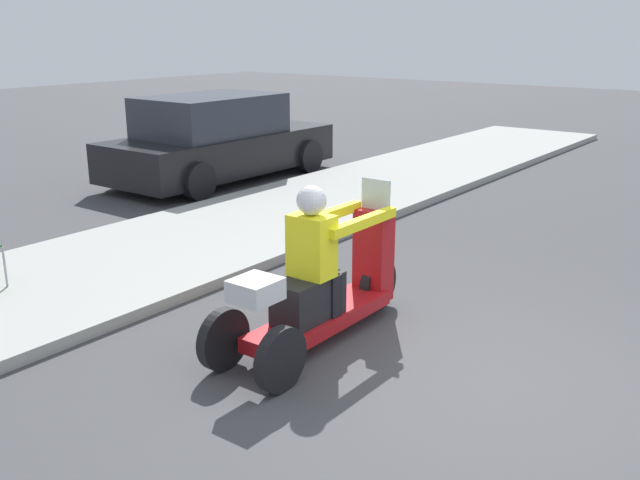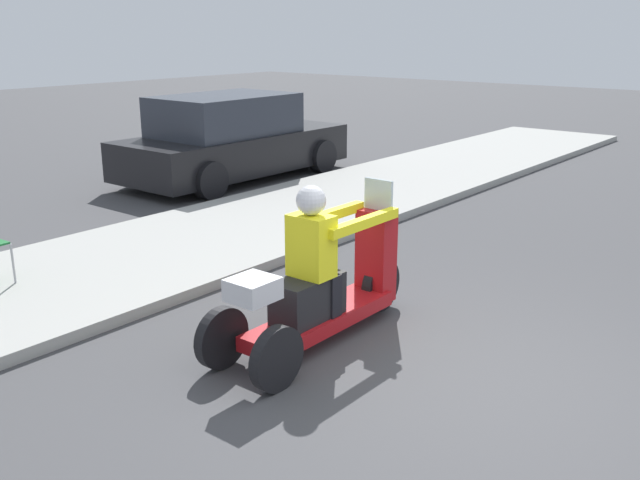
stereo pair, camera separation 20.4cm
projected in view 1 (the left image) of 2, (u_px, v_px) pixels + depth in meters
The scene contains 4 objects.
ground_plane at pixel (473, 387), 5.69m from camera, with size 60.00×60.00×0.00m, color #424244.
sidewalk_strip at pixel (111, 267), 8.32m from camera, with size 28.00×2.80×0.12m.
motorcycle_trike at pixel (321, 287), 6.37m from camera, with size 2.43×0.72×1.48m.
parked_car_lot_left at pixel (218, 140), 13.20m from camera, with size 4.56×2.06×1.58m.
Camera 1 is at (-4.82, -2.10, 2.75)m, focal length 40.00 mm.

